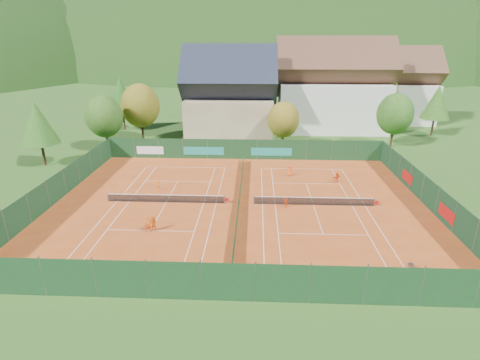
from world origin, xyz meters
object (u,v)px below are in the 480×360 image
Objects in this scene: player_left_near at (148,225)px; player_left_mid at (154,224)px; chalet at (230,99)px; ball_hopper at (411,266)px; player_right_near at (286,203)px; player_right_far_b at (337,178)px; hotel_block_a at (332,91)px; player_right_far_a at (290,171)px; player_left_far at (158,185)px; hotel_block_b at (392,90)px.

player_left_near is 0.51m from player_left_mid.
player_left_near is (-5.09, -36.68, -5.85)m from chalet.
player_right_near is (-8.71, 11.22, 0.05)m from ball_hopper.
chalet reaches higher than player_right_far_b.
player_right_far_b is (-4.22, -29.13, -6.71)m from hotel_block_a.
hotel_block_a is at bearing 40.40° from player_right_near.
player_right_far_a is (9.17, -21.00, -5.88)m from chalet.
player_right_far_b reaches higher than player_right_near.
hotel_block_a reaches higher than ball_hopper.
chalet is at bearing 111.68° from ball_hopper.
player_left_near is 10.16m from player_left_far.
ball_hopper is 0.53× the size of player_left_mid.
player_left_near is at bearing 3.91° from player_right_far_b.
hotel_block_b is 58.65m from ball_hopper.
chalet is at bearing -157.01° from hotel_block_b.
player_left_mid is 23.55m from player_right_far_b.
player_right_far_b is at bearing 95.84° from ball_hopper.
player_left_mid is (-37.62, -50.50, -5.86)m from hotel_block_b.
player_right_far_a reaches higher than player_left_far.
player_left_far is 0.94× the size of player_right_far_b.
hotel_block_a is at bearing 64.44° from player_left_mid.
player_left_near is at bearing -126.93° from hotel_block_b.
player_left_near is at bearing -119.44° from hotel_block_a.
chalet reaches higher than player_right_near.
hotel_block_b is 63.67m from player_left_near.
chalet reaches higher than player_left_mid.
hotel_block_b reaches higher than player_right_near.
hotel_block_b is 12.87× the size of player_right_far_b.
hotel_block_b is 21.60× the size of ball_hopper.
chalet reaches higher than player_left_near.
player_left_far is (-6.69, -26.65, -5.99)m from chalet.
player_left_mid is at bearing -126.68° from hotel_block_b.
hotel_block_b is 11.64× the size of player_right_far_a.
chalet is 10.67× the size of player_left_mid.
player_left_far is at bearing -104.09° from chalet.
player_left_near is 14.36m from player_right_near.
player_right_far_b is (-18.22, -37.13, -5.95)m from hotel_block_b.
chalet is at bearing -74.86° from player_left_far.
player_left_far is 21.75m from player_right_far_b.
chalet is at bearing -162.47° from hotel_block_a.
hotel_block_b is 41.79m from player_right_far_b.
player_left_near is 1.29× the size of player_right_near.
hotel_block_a reaches higher than hotel_block_b.
hotel_block_b is (33.00, 14.00, -0.01)m from chalet.
hotel_block_b is 63.24m from player_left_mid.
player_left_mid is at bearing -119.06° from hotel_block_a.
player_left_far is at bearing 105.39° from player_left_mid.
player_right_far_a is (1.16, 9.80, 0.14)m from player_right_near.
ball_hopper is at bearing -68.32° from chalet.
chalet is 28.08m from player_right_far_b.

